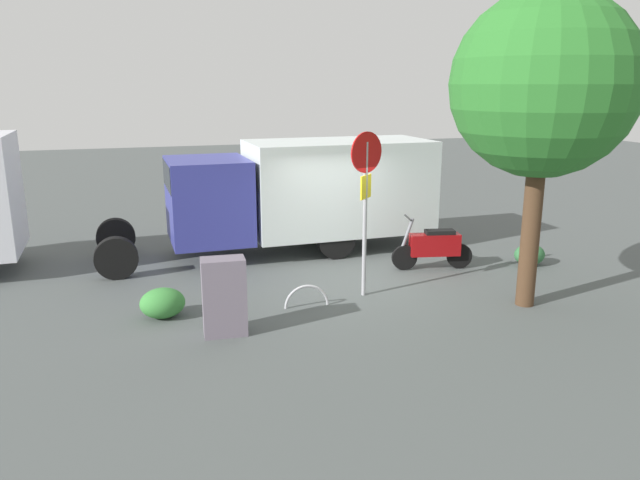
{
  "coord_description": "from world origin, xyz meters",
  "views": [
    {
      "loc": [
        4.34,
        11.35,
        4.0
      ],
      "look_at": [
        0.75,
        -0.08,
        0.91
      ],
      "focal_mm": 34.07,
      "sensor_mm": 36.0,
      "label": 1
    }
  ],
  "objects_px": {
    "box_truck_near": "(299,189)",
    "utility_cabinet": "(224,297)",
    "street_tree": "(544,86)",
    "bike_rack_hoop": "(307,306)",
    "stop_sign": "(366,188)",
    "motorcycle": "(434,246)"
  },
  "relations": [
    {
      "from": "stop_sign",
      "to": "bike_rack_hoop",
      "type": "bearing_deg",
      "value": 12.41
    },
    {
      "from": "utility_cabinet",
      "to": "bike_rack_hoop",
      "type": "xyz_separation_m",
      "value": [
        -1.63,
        -0.81,
        -0.65
      ]
    },
    {
      "from": "stop_sign",
      "to": "motorcycle",
      "type": "bearing_deg",
      "value": -151.36
    },
    {
      "from": "motorcycle",
      "to": "stop_sign",
      "type": "bearing_deg",
      "value": 40.3
    },
    {
      "from": "stop_sign",
      "to": "box_truck_near",
      "type": "bearing_deg",
      "value": -85.11
    },
    {
      "from": "box_truck_near",
      "to": "utility_cabinet",
      "type": "xyz_separation_m",
      "value": [
        2.57,
        4.64,
        -0.88
      ]
    },
    {
      "from": "stop_sign",
      "to": "bike_rack_hoop",
      "type": "relative_size",
      "value": 3.72
    },
    {
      "from": "motorcycle",
      "to": "stop_sign",
      "type": "relative_size",
      "value": 0.57
    },
    {
      "from": "motorcycle",
      "to": "utility_cabinet",
      "type": "xyz_separation_m",
      "value": [
        4.98,
        2.24,
        0.13
      ]
    },
    {
      "from": "utility_cabinet",
      "to": "bike_rack_hoop",
      "type": "distance_m",
      "value": 1.94
    },
    {
      "from": "street_tree",
      "to": "utility_cabinet",
      "type": "bearing_deg",
      "value": -3.08
    },
    {
      "from": "box_truck_near",
      "to": "street_tree",
      "type": "bearing_deg",
      "value": 120.27
    },
    {
      "from": "motorcycle",
      "to": "street_tree",
      "type": "relative_size",
      "value": 0.32
    },
    {
      "from": "utility_cabinet",
      "to": "bike_rack_hoop",
      "type": "relative_size",
      "value": 1.52
    },
    {
      "from": "box_truck_near",
      "to": "stop_sign",
      "type": "bearing_deg",
      "value": 94.02
    },
    {
      "from": "utility_cabinet",
      "to": "stop_sign",
      "type": "bearing_deg",
      "value": -159.26
    },
    {
      "from": "street_tree",
      "to": "utility_cabinet",
      "type": "relative_size",
      "value": 4.32
    },
    {
      "from": "motorcycle",
      "to": "bike_rack_hoop",
      "type": "height_order",
      "value": "motorcycle"
    },
    {
      "from": "box_truck_near",
      "to": "utility_cabinet",
      "type": "relative_size",
      "value": 6.18
    },
    {
      "from": "bike_rack_hoop",
      "to": "street_tree",
      "type": "bearing_deg",
      "value": 164.13
    },
    {
      "from": "street_tree",
      "to": "bike_rack_hoop",
      "type": "relative_size",
      "value": 6.58
    },
    {
      "from": "street_tree",
      "to": "bike_rack_hoop",
      "type": "height_order",
      "value": "street_tree"
    }
  ]
}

